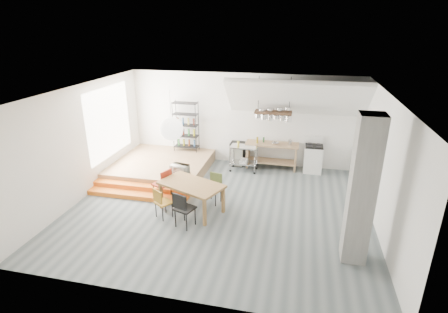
% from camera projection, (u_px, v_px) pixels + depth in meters
% --- Properties ---
extents(floor, '(8.00, 8.00, 0.00)m').
position_uv_depth(floor, '(220.00, 208.00, 9.62)').
color(floor, '#555E62').
rests_on(floor, ground).
extents(wall_back, '(8.00, 0.04, 3.20)m').
position_uv_depth(wall_back, '(243.00, 119.00, 12.24)').
color(wall_back, silver).
rests_on(wall_back, ground).
extents(wall_left, '(0.04, 7.00, 3.20)m').
position_uv_depth(wall_left, '(82.00, 142.00, 9.87)').
color(wall_left, silver).
rests_on(wall_left, ground).
extents(wall_right, '(0.04, 7.00, 3.20)m').
position_uv_depth(wall_right, '(384.00, 166.00, 8.23)').
color(wall_right, silver).
rests_on(wall_right, ground).
extents(ceiling, '(8.00, 7.00, 0.02)m').
position_uv_depth(ceiling, '(219.00, 92.00, 8.48)').
color(ceiling, white).
rests_on(ceiling, wall_back).
extents(slope_ceiling, '(4.40, 1.44, 1.32)m').
position_uv_depth(slope_ceiling, '(296.00, 98.00, 10.98)').
color(slope_ceiling, white).
rests_on(slope_ceiling, wall_back).
extents(window_pane, '(0.02, 2.50, 2.20)m').
position_uv_depth(window_pane, '(109.00, 122.00, 11.16)').
color(window_pane, white).
rests_on(window_pane, wall_left).
extents(platform, '(3.00, 3.00, 0.40)m').
position_uv_depth(platform, '(162.00, 166.00, 11.89)').
color(platform, '#98734C').
rests_on(platform, ground).
extents(step_lower, '(3.00, 0.35, 0.13)m').
position_uv_depth(step_lower, '(137.00, 195.00, 10.16)').
color(step_lower, orange).
rests_on(step_lower, ground).
extents(step_upper, '(3.00, 0.35, 0.27)m').
position_uv_depth(step_upper, '(142.00, 188.00, 10.45)').
color(step_upper, orange).
rests_on(step_upper, ground).
extents(concrete_column, '(0.50, 0.50, 3.20)m').
position_uv_depth(concrete_column, '(362.00, 191.00, 7.00)').
color(concrete_column, slate).
rests_on(concrete_column, ground).
extents(kitchen_counter, '(1.80, 0.60, 0.91)m').
position_uv_depth(kitchen_counter, '(272.00, 151.00, 12.04)').
color(kitchen_counter, '#98734C').
rests_on(kitchen_counter, ground).
extents(stove, '(0.60, 0.60, 1.18)m').
position_uv_depth(stove, '(313.00, 158.00, 11.81)').
color(stove, white).
rests_on(stove, ground).
extents(pot_rack, '(1.20, 0.50, 1.43)m').
position_uv_depth(pot_rack, '(274.00, 115.00, 11.35)').
color(pot_rack, '#392617').
rests_on(pot_rack, ceiling).
extents(wire_shelving, '(0.88, 0.38, 1.80)m').
position_uv_depth(wire_shelving, '(186.00, 126.00, 12.47)').
color(wire_shelving, black).
rests_on(wire_shelving, platform).
extents(microwave_shelf, '(0.60, 0.40, 0.16)m').
position_uv_depth(microwave_shelf, '(180.00, 174.00, 10.40)').
color(microwave_shelf, '#98734C').
rests_on(microwave_shelf, platform).
extents(paper_lantern, '(0.60, 0.60, 0.60)m').
position_uv_depth(paper_lantern, '(172.00, 129.00, 9.03)').
color(paper_lantern, white).
rests_on(paper_lantern, ceiling).
extents(dining_table, '(1.91, 1.52, 0.80)m').
position_uv_depth(dining_table, '(191.00, 187.00, 9.23)').
color(dining_table, olive).
rests_on(dining_table, ground).
extents(chair_mustard, '(0.53, 0.53, 0.83)m').
position_uv_depth(chair_mustard, '(161.00, 201.00, 8.95)').
color(chair_mustard, '#AF7A1E').
rests_on(chair_mustard, ground).
extents(chair_black, '(0.56, 0.56, 0.95)m').
position_uv_depth(chair_black, '(183.00, 207.00, 8.51)').
color(chair_black, black).
rests_on(chair_black, ground).
extents(chair_olive, '(0.47, 0.47, 0.85)m').
position_uv_depth(chair_olive, '(214.00, 185.00, 9.77)').
color(chair_olive, '#51602D').
rests_on(chair_olive, ground).
extents(chair_red, '(0.57, 0.57, 0.95)m').
position_uv_depth(chair_red, '(164.00, 182.00, 9.84)').
color(chair_red, '#AC2E18').
rests_on(chair_red, ground).
extents(rolling_cart, '(0.93, 0.54, 0.89)m').
position_uv_depth(rolling_cart, '(244.00, 155.00, 11.83)').
color(rolling_cart, silver).
rests_on(rolling_cart, ground).
extents(mini_fridge, '(0.48, 0.48, 0.82)m').
position_uv_depth(mini_fridge, '(237.00, 154.00, 12.41)').
color(mini_fridge, black).
rests_on(mini_fridge, ground).
extents(microwave, '(0.57, 0.45, 0.28)m').
position_uv_depth(microwave, '(180.00, 169.00, 10.34)').
color(microwave, beige).
rests_on(microwave, microwave_shelf).
extents(bowl, '(0.29, 0.29, 0.06)m').
position_uv_depth(bowl, '(275.00, 143.00, 11.86)').
color(bowl, silver).
rests_on(bowl, kitchen_counter).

